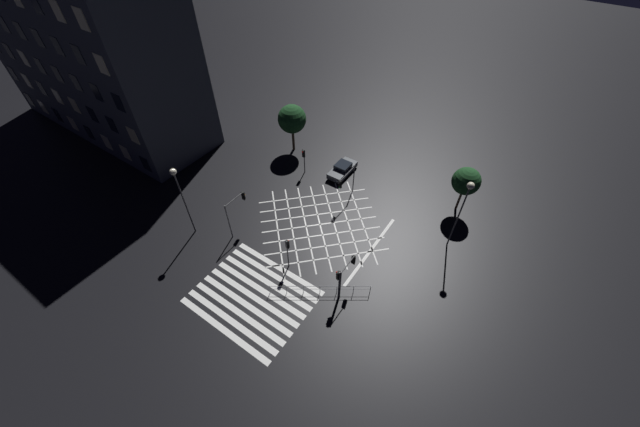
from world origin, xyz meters
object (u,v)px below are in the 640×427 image
object	(u,v)px
traffic_light_sw_cross	(237,206)
traffic_light_median_north	(346,180)
traffic_light_se_cross	(348,269)
waiting_car	(342,169)
traffic_light_nw_cross	(304,157)
traffic_light_median_south	(288,248)
street_lamp_west	(178,186)
street_tree_far	(292,119)
traffic_light_se_main	(338,280)
street_tree_near	(466,181)
street_lamp_east	(466,199)

from	to	relation	value
traffic_light_sw_cross	traffic_light_median_north	size ratio (longest dim) A/B	1.21
traffic_light_se_cross	traffic_light_median_north	bearing A→B (deg)	32.43
traffic_light_se_cross	waiting_car	bearing A→B (deg)	33.27
traffic_light_nw_cross	traffic_light_median_south	bearing A→B (deg)	30.32
traffic_light_nw_cross	street_lamp_west	size ratio (longest dim) A/B	0.41
traffic_light_nw_cross	waiting_car	xyz separation A→B (m)	(3.81, 2.37, -1.68)
traffic_light_median_south	street_tree_far	world-z (taller)	street_tree_far
street_tree_far	traffic_light_sw_cross	bearing A→B (deg)	-74.31
traffic_light_median_north	traffic_light_se_cross	bearing A→B (deg)	32.43
street_lamp_west	traffic_light_se_main	bearing A→B (deg)	6.16
street_lamp_west	street_tree_near	bearing A→B (deg)	41.04
street_lamp_east	waiting_car	distance (m)	15.51
traffic_light_nw_cross	street_tree_near	size ratio (longest dim) A/B	0.61
traffic_light_sw_cross	traffic_light_se_cross	bearing A→B (deg)	-89.65
traffic_light_se_cross	street_lamp_west	xyz separation A→B (m)	(-15.95, -2.95, 3.30)
traffic_light_se_cross	traffic_light_nw_cross	bearing A→B (deg)	49.21
street_tree_far	traffic_light_nw_cross	bearing A→B (deg)	-37.93
traffic_light_median_south	traffic_light_se_cross	world-z (taller)	traffic_light_se_cross
traffic_light_sw_cross	street_lamp_west	bearing A→B (deg)	128.57
traffic_light_median_south	traffic_light_se_cross	bearing A→B (deg)	-80.49
traffic_light_median_south	street_lamp_west	distance (m)	11.13
street_lamp_east	street_tree_near	xyz separation A→B (m)	(-1.00, 5.21, -2.28)
traffic_light_sw_cross	street_tree_far	bearing A→B (deg)	15.69
traffic_light_nw_cross	traffic_light_se_cross	bearing A→B (deg)	49.21
traffic_light_median_south	traffic_light_se_main	world-z (taller)	traffic_light_se_main
traffic_light_median_south	street_lamp_east	world-z (taller)	street_lamp_east
traffic_light_se_main	street_lamp_west	world-z (taller)	street_lamp_west
traffic_light_se_cross	traffic_light_sw_cross	bearing A→B (deg)	90.35
street_lamp_east	street_tree_near	distance (m)	5.77
street_tree_near	waiting_car	distance (m)	13.61
street_lamp_east	street_tree_near	bearing A→B (deg)	100.85
traffic_light_sw_cross	street_lamp_west	xyz separation A→B (m)	(-3.61, -2.88, 2.86)
traffic_light_se_main	waiting_car	size ratio (longest dim) A/B	0.91
traffic_light_nw_cross	traffic_light_se_main	xyz separation A→B (m)	(12.21, -11.93, 0.34)
street_lamp_east	street_tree_near	world-z (taller)	street_lamp_east
traffic_light_sw_cross	street_lamp_east	distance (m)	20.57
traffic_light_se_cross	traffic_light_se_main	size ratio (longest dim) A/B	1.01
street_lamp_east	street_lamp_west	world-z (taller)	street_lamp_west
traffic_light_nw_cross	waiting_car	world-z (taller)	traffic_light_nw_cross
traffic_light_se_main	street_tree_near	bearing A→B (deg)	-106.24
traffic_light_nw_cross	street_tree_far	bearing A→B (deg)	-127.93
traffic_light_nw_cross	waiting_car	bearing A→B (deg)	121.85
waiting_car	street_tree_far	bearing A→B (deg)	-94.58
traffic_light_median_south	traffic_light_median_north	world-z (taller)	traffic_light_median_north
traffic_light_median_north	traffic_light_sw_cross	bearing A→B (deg)	-33.38
traffic_light_se_cross	traffic_light_median_north	xyz separation A→B (m)	(-6.04, 9.50, -0.08)
traffic_light_se_cross	street_tree_far	distance (m)	21.26
traffic_light_median_south	street_tree_near	world-z (taller)	street_tree_near
traffic_light_median_south	traffic_light_se_main	distance (m)	5.43
traffic_light_median_south	street_tree_far	xyz separation A→B (m)	(-10.62, 14.60, 1.81)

